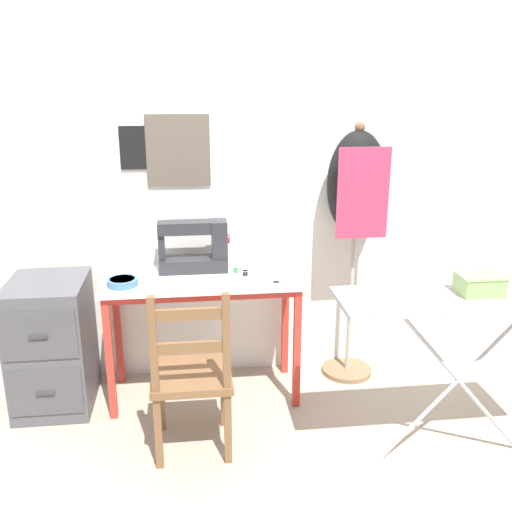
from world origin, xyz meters
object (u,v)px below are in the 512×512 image
Objects in this scene: wooden_chair at (192,376)px; filing_cabinet at (52,344)px; fabric_bowl at (122,282)px; thread_spool_mid_table at (245,273)px; sewing_machine at (197,248)px; scissors at (281,281)px; dress_form at (356,195)px; thread_spool_near_machine at (236,270)px; ironing_board at (467,304)px; thread_spool_far_edge at (254,270)px; storage_box at (480,284)px.

filing_cabinet is at bearing 146.03° from wooden_chair.
fabric_bowl is 4.52× the size of thread_spool_mid_table.
sewing_machine is 2.99× the size of scissors.
filing_cabinet is at bearing -175.27° from dress_form.
thread_spool_near_machine is 1.29m from ironing_board.
thread_spool_near_machine is 0.04× the size of wooden_chair.
dress_form is (1.01, 0.68, 0.76)m from wooden_chair.
wooden_chair is at bearing -141.13° from scissors.
thread_spool_far_edge is (-0.14, 0.15, 0.02)m from scissors.
sewing_machine is at bearing 145.65° from ironing_board.
storage_box is (1.35, -0.20, 0.50)m from wooden_chair.
filing_cabinet is (-0.43, 0.09, -0.40)m from fabric_bowl.
thread_spool_mid_table is 0.05× the size of filing_cabinet.
storage_box is (0.35, -0.88, -0.25)m from dress_form.
sewing_machine is 0.46× the size of wooden_chair.
wooden_chair is at bearing 171.76° from storage_box.
wooden_chair is 0.57× the size of dress_form.
ironing_board reaches higher than thread_spool_far_edge.
thread_spool_far_edge is (0.32, -0.09, -0.12)m from sewing_machine.
dress_form reaches higher than fabric_bowl.
thread_spool_near_machine is at bearing 12.09° from fabric_bowl.
fabric_bowl is at bearing -153.84° from sewing_machine.
ironing_board is 6.03× the size of storage_box.
sewing_machine is 10.69× the size of thread_spool_near_machine.
thread_spool_mid_table reaches higher than scissors.
ironing_board is at bearing -34.35° from sewing_machine.
wooden_chair is at bearing -145.81° from dress_form.
sewing_machine is at bearing 162.57° from thread_spool_near_machine.
fabric_bowl is 0.11× the size of dress_form.
ironing_board is at bearing -21.27° from fabric_bowl.
thread_spool_far_edge is 1.24m from filing_cabinet.
thread_spool_far_edge is at bearing 9.00° from fabric_bowl.
wooden_chair is at bearing -94.95° from sewing_machine.
sewing_machine reaches higher than scissors.
storage_box reaches higher than thread_spool_near_machine.
sewing_machine is at bearing 26.16° from fabric_bowl.
storage_box reaches higher than thread_spool_far_edge.
filing_cabinet is 1.97m from dress_form.
dress_form is 7.80× the size of storage_box.
wooden_chair is at bearing -123.90° from thread_spool_far_edge.
thread_spool_near_machine is 0.03× the size of ironing_board.
wooden_chair is 1.38m from ironing_board.
scissors is (0.87, -0.03, -0.02)m from fabric_bowl.
thread_spool_far_edge is 0.76m from wooden_chair.
ironing_board is at bearing -37.91° from scissors.
storage_box is at bearing -33.09° from sewing_machine.
thread_spool_mid_table is at bearing 145.13° from storage_box.
ironing_board is (0.79, -0.62, 0.07)m from scissors.
wooden_chair is 1.19× the size of filing_cabinet.
dress_form is 1.29× the size of ironing_board.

